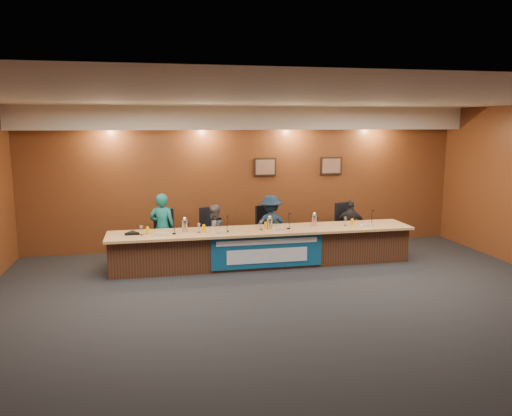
{
  "coord_description": "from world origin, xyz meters",
  "views": [
    {
      "loc": [
        -2.14,
        -7.17,
        2.84
      ],
      "look_at": [
        -0.09,
        2.64,
        1.13
      ],
      "focal_mm": 35.0,
      "sensor_mm": 36.0,
      "label": 1
    }
  ],
  "objects_px": {
    "office_chair_c": "(269,234)",
    "carafe_mid": "(270,224)",
    "office_chair_b": "(213,236)",
    "panelist_c": "(271,226)",
    "carafe_right": "(314,220)",
    "panelist_a": "(162,228)",
    "office_chair_d": "(348,230)",
    "carafe_left": "(185,226)",
    "banner": "(267,252)",
    "office_chair_a": "(163,238)",
    "dais_body": "(263,248)",
    "panelist_d": "(350,226)",
    "speakerphone": "(132,233)",
    "panelist_b": "(214,232)"
  },
  "relations": [
    {
      "from": "panelist_a",
      "to": "banner",
      "type": "bearing_deg",
      "value": 169.17
    },
    {
      "from": "banner",
      "to": "office_chair_c",
      "type": "xyz_separation_m",
      "value": [
        0.31,
        1.12,
        0.1
      ]
    },
    {
      "from": "banner",
      "to": "carafe_left",
      "type": "relative_size",
      "value": 9.3
    },
    {
      "from": "office_chair_d",
      "to": "dais_body",
      "type": "bearing_deg",
      "value": -179.46
    },
    {
      "from": "panelist_b",
      "to": "carafe_mid",
      "type": "bearing_deg",
      "value": 124.52
    },
    {
      "from": "panelist_a",
      "to": "office_chair_b",
      "type": "bearing_deg",
      "value": -158.03
    },
    {
      "from": "banner",
      "to": "panelist_b",
      "type": "distance_m",
      "value": 1.39
    },
    {
      "from": "panelist_a",
      "to": "speakerphone",
      "type": "bearing_deg",
      "value": 63.31
    },
    {
      "from": "office_chair_a",
      "to": "office_chair_d",
      "type": "relative_size",
      "value": 1.0
    },
    {
      "from": "office_chair_b",
      "to": "speakerphone",
      "type": "relative_size",
      "value": 1.5
    },
    {
      "from": "panelist_d",
      "to": "office_chair_c",
      "type": "bearing_deg",
      "value": 12.96
    },
    {
      "from": "office_chair_a",
      "to": "office_chair_b",
      "type": "distance_m",
      "value": 1.06
    },
    {
      "from": "office_chair_a",
      "to": "panelist_c",
      "type": "bearing_deg",
      "value": 7.51
    },
    {
      "from": "office_chair_d",
      "to": "carafe_left",
      "type": "height_order",
      "value": "carafe_left"
    },
    {
      "from": "panelist_a",
      "to": "panelist_c",
      "type": "height_order",
      "value": "panelist_a"
    },
    {
      "from": "panelist_b",
      "to": "office_chair_b",
      "type": "relative_size",
      "value": 2.44
    },
    {
      "from": "office_chair_c",
      "to": "panelist_a",
      "type": "bearing_deg",
      "value": 161.66
    },
    {
      "from": "banner",
      "to": "speakerphone",
      "type": "height_order",
      "value": "speakerphone"
    },
    {
      "from": "dais_body",
      "to": "office_chair_a",
      "type": "relative_size",
      "value": 12.5
    },
    {
      "from": "office_chair_c",
      "to": "carafe_mid",
      "type": "height_order",
      "value": "carafe_mid"
    },
    {
      "from": "panelist_a",
      "to": "office_chair_c",
      "type": "xyz_separation_m",
      "value": [
        2.28,
        0.1,
        -0.24
      ]
    },
    {
      "from": "panelist_d",
      "to": "speakerphone",
      "type": "xyz_separation_m",
      "value": [
        -4.68,
        -0.61,
        0.19
      ]
    },
    {
      "from": "panelist_c",
      "to": "office_chair_d",
      "type": "relative_size",
      "value": 2.79
    },
    {
      "from": "office_chair_b",
      "to": "carafe_left",
      "type": "relative_size",
      "value": 2.03
    },
    {
      "from": "office_chair_b",
      "to": "office_chair_c",
      "type": "xyz_separation_m",
      "value": [
        1.22,
        0.0,
        0.0
      ]
    },
    {
      "from": "panelist_c",
      "to": "carafe_mid",
      "type": "xyz_separation_m",
      "value": [
        -0.18,
        -0.66,
        0.19
      ]
    },
    {
      "from": "dais_body",
      "to": "office_chair_d",
      "type": "distance_m",
      "value": 2.25
    },
    {
      "from": "panelist_a",
      "to": "panelist_c",
      "type": "bearing_deg",
      "value": -163.44
    },
    {
      "from": "panelist_d",
      "to": "panelist_a",
      "type": "bearing_deg",
      "value": 16.11
    },
    {
      "from": "panelist_d",
      "to": "office_chair_a",
      "type": "xyz_separation_m",
      "value": [
        -4.1,
        0.1,
        -0.11
      ]
    },
    {
      "from": "dais_body",
      "to": "carafe_left",
      "type": "xyz_separation_m",
      "value": [
        -1.55,
        0.03,
        0.52
      ]
    },
    {
      "from": "carafe_mid",
      "to": "carafe_right",
      "type": "relative_size",
      "value": 0.94
    },
    {
      "from": "office_chair_c",
      "to": "carafe_right",
      "type": "bearing_deg",
      "value": -60.69
    },
    {
      "from": "dais_body",
      "to": "banner",
      "type": "bearing_deg",
      "value": -90.0
    },
    {
      "from": "panelist_c",
      "to": "carafe_right",
      "type": "distance_m",
      "value": 0.98
    },
    {
      "from": "office_chair_c",
      "to": "carafe_left",
      "type": "height_order",
      "value": "carafe_left"
    },
    {
      "from": "panelist_c",
      "to": "office_chair_c",
      "type": "height_order",
      "value": "panelist_c"
    },
    {
      "from": "banner",
      "to": "office_chair_d",
      "type": "height_order",
      "value": "banner"
    },
    {
      "from": "office_chair_c",
      "to": "speakerphone",
      "type": "distance_m",
      "value": 2.96
    },
    {
      "from": "office_chair_d",
      "to": "speakerphone",
      "type": "distance_m",
      "value": 4.74
    },
    {
      "from": "dais_body",
      "to": "panelist_a",
      "type": "height_order",
      "value": "panelist_a"
    },
    {
      "from": "carafe_right",
      "to": "speakerphone",
      "type": "bearing_deg",
      "value": -179.09
    },
    {
      "from": "panelist_c",
      "to": "office_chair_c",
      "type": "distance_m",
      "value": 0.21
    },
    {
      "from": "dais_body",
      "to": "carafe_right",
      "type": "height_order",
      "value": "carafe_right"
    },
    {
      "from": "panelist_c",
      "to": "carafe_mid",
      "type": "height_order",
      "value": "panelist_c"
    },
    {
      "from": "dais_body",
      "to": "office_chair_b",
      "type": "bearing_deg",
      "value": 142.36
    },
    {
      "from": "panelist_c",
      "to": "banner",
      "type": "bearing_deg",
      "value": 75.6
    },
    {
      "from": "banner",
      "to": "office_chair_b",
      "type": "bearing_deg",
      "value": 129.26
    },
    {
      "from": "dais_body",
      "to": "carafe_right",
      "type": "relative_size",
      "value": 26.05
    },
    {
      "from": "office_chair_c",
      "to": "carafe_right",
      "type": "distance_m",
      "value": 1.09
    }
  ]
}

